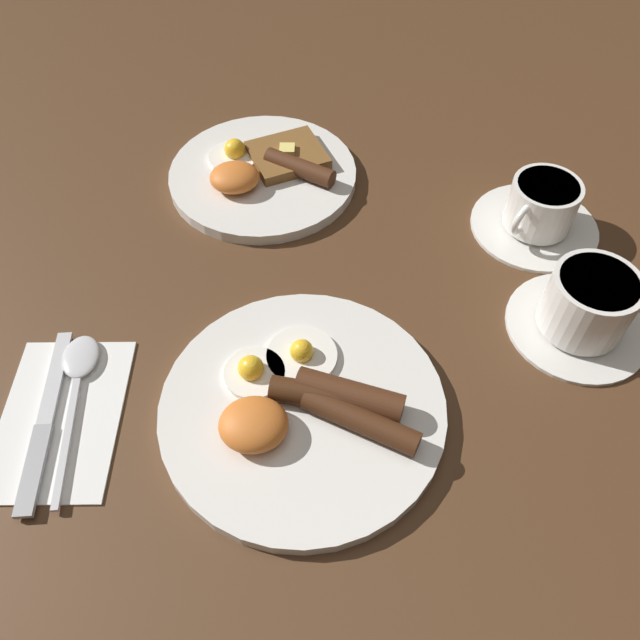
# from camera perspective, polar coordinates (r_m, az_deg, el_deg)

# --- Properties ---
(ground_plane) EXTENTS (3.00, 3.00, 0.00)m
(ground_plane) POSITION_cam_1_polar(r_m,az_deg,el_deg) (0.62, -1.59, -8.38)
(ground_plane) COLOR #4C301C
(breakfast_plate_near) EXTENTS (0.28, 0.28, 0.04)m
(breakfast_plate_near) POSITION_cam_1_polar(r_m,az_deg,el_deg) (0.61, -1.49, -7.84)
(breakfast_plate_near) COLOR silver
(breakfast_plate_near) RESTS_ON ground_plane
(breakfast_plate_far) EXTENTS (0.25, 0.25, 0.04)m
(breakfast_plate_far) POSITION_cam_1_polar(r_m,az_deg,el_deg) (0.85, -5.19, 13.30)
(breakfast_plate_far) COLOR silver
(breakfast_plate_far) RESTS_ON ground_plane
(teacup_near) EXTENTS (0.15, 0.15, 0.08)m
(teacup_near) POSITION_cam_1_polar(r_m,az_deg,el_deg) (0.71, 23.19, 1.04)
(teacup_near) COLOR silver
(teacup_near) RESTS_ON ground_plane
(teacup_far) EXTENTS (0.16, 0.16, 0.07)m
(teacup_far) POSITION_cam_1_polar(r_m,az_deg,el_deg) (0.81, 19.40, 9.37)
(teacup_far) COLOR silver
(teacup_far) RESTS_ON ground_plane
(napkin) EXTENTS (0.12, 0.18, 0.01)m
(napkin) POSITION_cam_1_polar(r_m,az_deg,el_deg) (0.66, -22.66, -8.29)
(napkin) COLOR white
(napkin) RESTS_ON ground_plane
(knife) EXTENTS (0.02, 0.20, 0.01)m
(knife) POSITION_cam_1_polar(r_m,az_deg,el_deg) (0.66, -23.95, -8.94)
(knife) COLOR silver
(knife) RESTS_ON napkin
(spoon) EXTENTS (0.04, 0.19, 0.01)m
(spoon) POSITION_cam_1_polar(r_m,az_deg,el_deg) (0.68, -21.24, -4.43)
(spoon) COLOR silver
(spoon) RESTS_ON napkin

